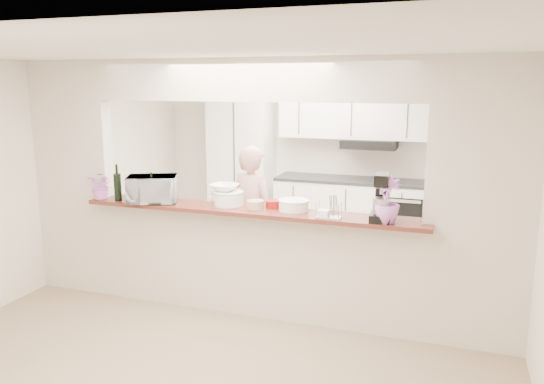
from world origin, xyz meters
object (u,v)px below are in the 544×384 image
at_px(person, 252,216).
at_px(refrigerator, 470,193).
at_px(stand_mixer, 382,199).
at_px(toaster_oven, 152,189).

bearing_deg(person, refrigerator, -126.69).
relative_size(refrigerator, stand_mixer, 4.07).
bearing_deg(toaster_oven, refrigerator, 17.70).
xyz_separation_m(refrigerator, stand_mixer, (-0.80, -2.72, 0.43)).
height_order(refrigerator, person, refrigerator).
relative_size(toaster_oven, person, 0.31).
bearing_deg(person, toaster_oven, 66.22).
relative_size(toaster_oven, stand_mixer, 1.16).
bearing_deg(toaster_oven, person, 27.02).
xyz_separation_m(refrigerator, person, (-2.35, -1.85, -0.06)).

